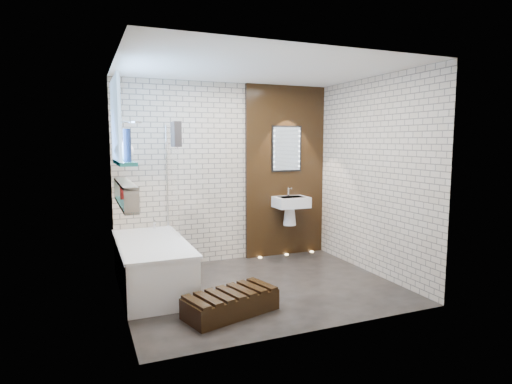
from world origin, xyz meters
name	(u,v)px	position (x,y,z in m)	size (l,w,h in m)	color
ground	(261,287)	(0.00, 0.00, 0.00)	(3.20, 3.20, 0.00)	black
room_shell	(261,181)	(0.00, 0.00, 1.30)	(3.24, 3.20, 2.60)	#BAAA94
walnut_panel	(285,171)	(0.95, 1.27, 1.30)	(1.30, 0.06, 2.60)	black
clerestory_window	(118,129)	(-1.57, 0.35, 1.90)	(0.18, 1.00, 0.94)	#7FADE0
display_niche	(125,194)	(-1.53, 0.15, 1.20)	(0.14, 1.30, 0.26)	teal
bathtub	(152,265)	(-1.22, 0.45, 0.29)	(0.79, 1.74, 0.70)	white
bath_screen	(172,179)	(-0.87, 0.89, 1.28)	(0.01, 0.78, 1.40)	white
towel	(176,134)	(-0.87, 0.60, 1.85)	(0.09, 0.23, 0.31)	#2A2521
shower_head	(136,122)	(-1.30, 0.95, 2.00)	(0.18, 0.18, 0.02)	silver
washbasin	(291,206)	(0.95, 1.07, 0.79)	(0.50, 0.36, 0.58)	white
led_mirror	(287,149)	(0.95, 1.23, 1.65)	(0.50, 0.02, 0.70)	black
walnut_step	(231,304)	(-0.60, -0.63, 0.11)	(0.96, 0.43, 0.21)	black
niche_bottles	(127,198)	(-1.53, 0.03, 1.17)	(0.06, 0.79, 0.14)	maroon
sill_vases	(125,150)	(-1.50, 0.35, 1.67)	(0.21, 0.49, 0.35)	white
floor_uplights	(287,254)	(0.95, 1.20, 0.01)	(0.96, 0.06, 0.01)	#FFD899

